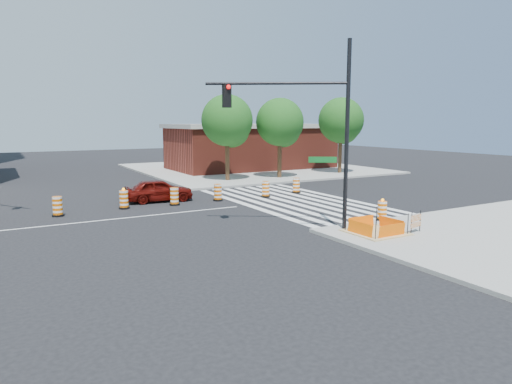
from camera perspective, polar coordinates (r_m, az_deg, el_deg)
ground at (r=23.79m, az=-17.65°, el=-3.29°), size 120.00×120.00×0.00m
sidewalk_ne at (r=46.95m, az=-0.57°, el=2.97°), size 22.00×22.00×0.15m
crosswalk_east at (r=28.09m, az=4.73°, el=-1.10°), size 6.75×13.50×0.01m
lane_centerline at (r=23.79m, az=-17.65°, el=-3.28°), size 14.00×0.12×0.01m
excavation_pit at (r=20.00m, az=14.75°, el=-4.75°), size 2.20×2.20×0.90m
brick_storefront at (r=46.78m, az=-0.57°, el=5.70°), size 16.50×8.50×4.60m
red_coupe at (r=28.29m, az=-12.06°, el=0.22°), size 4.20×2.02×1.38m
signal_pole_se at (r=19.83m, az=6.46°, el=9.16°), size 5.22×3.42×8.08m
pit_drum at (r=22.51m, az=15.49°, el=-2.34°), size 0.54×0.54×1.06m
barricade at (r=20.42m, az=19.36°, el=-3.43°), size 0.77×0.19×0.92m
tree_north_c at (r=36.76m, az=-3.60°, el=8.55°), size 4.11×4.11×6.98m
tree_north_d at (r=38.57m, az=3.03°, el=8.37°), size 4.01×4.00×6.79m
tree_north_e at (r=42.88m, az=10.58°, el=8.49°), size 4.13×4.13×7.03m
median_drum_3 at (r=25.47m, az=-23.55°, el=-1.74°), size 0.60×0.60×1.02m
median_drum_4 at (r=26.43m, az=-16.18°, el=-0.98°), size 0.60×0.60×1.18m
median_drum_5 at (r=26.89m, az=-10.16°, el=-0.62°), size 0.60×0.60×1.02m
median_drum_6 at (r=28.06m, az=-4.79°, el=-0.13°), size 0.60×0.60×1.02m
median_drum_7 at (r=29.34m, az=1.22°, el=0.29°), size 0.60×0.60×1.02m
median_drum_8 at (r=31.20m, az=5.06°, el=0.76°), size 0.60×0.60×1.02m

